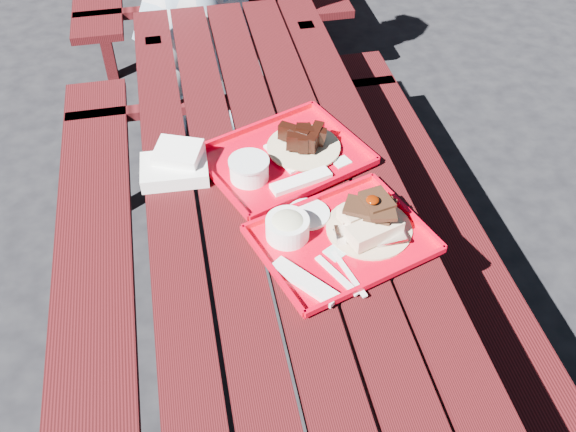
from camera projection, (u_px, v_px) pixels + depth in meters
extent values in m
plane|color=black|center=(280.00, 347.00, 2.35)|extent=(60.00, 60.00, 0.00)
cube|color=#3E0C0F|center=(172.00, 217.00, 1.79)|extent=(0.14, 2.40, 0.04)
cube|color=#3E0C0F|center=(226.00, 210.00, 1.81)|extent=(0.14, 2.40, 0.04)
cube|color=#3E0C0F|center=(278.00, 202.00, 1.84)|extent=(0.14, 2.40, 0.04)
cube|color=#3E0C0F|center=(328.00, 195.00, 1.86)|extent=(0.14, 2.40, 0.04)
cube|color=#3E0C0F|center=(378.00, 188.00, 1.88)|extent=(0.14, 2.40, 0.04)
cube|color=#3E0C0F|center=(93.00, 299.00, 1.96)|extent=(0.25, 2.40, 0.04)
cube|color=#3E0C0F|center=(107.00, 177.00, 2.70)|extent=(0.06, 0.06, 0.42)
cube|color=#3E0C0F|center=(450.00, 244.00, 2.13)|extent=(0.25, 2.40, 0.04)
cube|color=#3E0C0F|center=(371.00, 142.00, 2.87)|extent=(0.06, 0.06, 0.42)
cube|color=#3E0C0F|center=(166.00, 120.00, 2.71)|extent=(0.06, 0.06, 0.75)
cube|color=#3E0C0F|center=(304.00, 104.00, 2.80)|extent=(0.06, 0.06, 0.75)
cube|color=#3E0C0F|center=(236.00, 101.00, 2.72)|extent=(1.40, 0.06, 0.04)
cube|color=#3E0C0F|center=(106.00, 44.00, 3.48)|extent=(0.06, 0.06, 0.42)
cube|color=#3E0C0F|center=(314.00, 23.00, 3.65)|extent=(0.06, 0.06, 0.42)
cube|color=#3E0C0F|center=(155.00, 21.00, 3.32)|extent=(0.06, 0.06, 0.75)
cube|color=#3E0C0F|center=(268.00, 10.00, 3.41)|extent=(0.06, 0.06, 0.75)
cube|color=#3E0C0F|center=(211.00, 6.00, 3.33)|extent=(1.40, 0.06, 0.04)
cube|color=red|center=(342.00, 242.00, 1.69)|extent=(0.50, 0.44, 0.01)
cube|color=red|center=(310.00, 201.00, 1.78)|extent=(0.41, 0.14, 0.02)
cube|color=red|center=(378.00, 280.00, 1.58)|extent=(0.41, 0.14, 0.02)
cube|color=red|center=(407.00, 210.00, 1.75)|extent=(0.11, 0.31, 0.02)
cube|color=red|center=(271.00, 269.00, 1.61)|extent=(0.11, 0.31, 0.02)
cylinder|color=tan|center=(369.00, 228.00, 1.71)|extent=(0.23, 0.23, 0.01)
cube|color=beige|center=(374.00, 230.00, 1.67)|extent=(0.16, 0.11, 0.04)
cube|color=beige|center=(366.00, 210.00, 1.72)|extent=(0.16, 0.11, 0.04)
ellipsoid|color=#581400|center=(373.00, 196.00, 1.63)|extent=(0.03, 0.03, 0.01)
cylinder|color=white|center=(287.00, 228.00, 1.68)|extent=(0.12, 0.12, 0.06)
ellipsoid|color=beige|center=(287.00, 223.00, 1.67)|extent=(0.10, 0.10, 0.04)
cylinder|color=white|center=(308.00, 214.00, 1.75)|extent=(0.12, 0.12, 0.01)
cube|color=white|center=(305.00, 281.00, 1.58)|extent=(0.15, 0.18, 0.02)
cube|color=white|center=(337.00, 275.00, 1.60)|extent=(0.08, 0.15, 0.01)
cube|color=white|center=(349.00, 274.00, 1.60)|extent=(0.05, 0.16, 0.00)
cube|color=silver|center=(335.00, 252.00, 1.65)|extent=(0.07, 0.07, 0.00)
cube|color=red|center=(284.00, 159.00, 1.93)|extent=(0.54, 0.49, 0.01)
cube|color=red|center=(254.00, 126.00, 2.02)|extent=(0.42, 0.18, 0.02)
cube|color=red|center=(317.00, 188.00, 1.82)|extent=(0.42, 0.18, 0.02)
cube|color=red|center=(344.00, 131.00, 2.01)|extent=(0.14, 0.33, 0.02)
cube|color=red|center=(218.00, 183.00, 1.83)|extent=(0.14, 0.33, 0.02)
cube|color=white|center=(298.00, 151.00, 1.94)|extent=(0.20, 0.20, 0.01)
cylinder|color=#CAB58B|center=(304.00, 147.00, 1.95)|extent=(0.22, 0.22, 0.01)
cylinder|color=white|center=(249.00, 170.00, 1.84)|extent=(0.11, 0.11, 0.06)
cylinder|color=silver|center=(249.00, 162.00, 1.82)|extent=(0.12, 0.12, 0.01)
cube|color=white|center=(301.00, 181.00, 1.84)|extent=(0.19, 0.09, 0.02)
cube|color=white|center=(341.00, 162.00, 1.91)|extent=(0.06, 0.06, 0.00)
cube|color=white|center=(174.00, 170.00, 1.87)|extent=(0.20, 0.15, 0.04)
cube|color=white|center=(178.00, 153.00, 1.87)|extent=(0.16, 0.15, 0.04)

